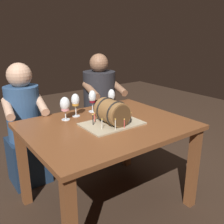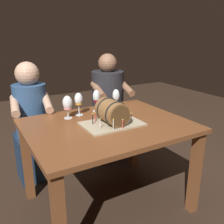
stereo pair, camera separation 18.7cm
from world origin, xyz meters
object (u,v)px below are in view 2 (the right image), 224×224
object	(u,v)px
wine_glass_rose	(67,104)
person_seated_right	(108,112)
person_seated_left	(33,129)
barrel_cake	(112,114)
wine_glass_red	(96,97)
wine_glass_empty	(116,96)
wine_glass_amber	(79,100)
dining_table	(107,136)

from	to	relation	value
wine_glass_rose	person_seated_right	world-z (taller)	person_seated_right
person_seated_left	barrel_cake	bearing A→B (deg)	-60.36
wine_glass_red	wine_glass_rose	bearing A→B (deg)	-168.94
wine_glass_empty	person_seated_right	distance (m)	0.56
wine_glass_amber	person_seated_left	distance (m)	0.63
barrel_cake	person_seated_left	size ratio (longest dim) A/B	0.39
dining_table	wine_glass_amber	size ratio (longest dim) A/B	6.32
wine_glass_red	person_seated_right	size ratio (longest dim) A/B	0.16
barrel_cake	dining_table	bearing A→B (deg)	122.47
dining_table	person_seated_right	size ratio (longest dim) A/B	1.03
wine_glass_red	wine_glass_empty	world-z (taller)	wine_glass_red
wine_glass_amber	wine_glass_red	xyz separation A→B (m)	(0.18, 0.03, -0.01)
wine_glass_amber	person_seated_left	xyz separation A→B (m)	(-0.31, 0.43, -0.34)
dining_table	person_seated_right	distance (m)	0.84
dining_table	wine_glass_amber	bearing A→B (deg)	109.23
person_seated_left	dining_table	bearing A→B (deg)	-60.50
wine_glass_amber	wine_glass_empty	world-z (taller)	wine_glass_amber
wine_glass_rose	person_seated_left	bearing A→B (deg)	113.35
person_seated_left	wine_glass_rose	bearing A→B (deg)	-66.65
wine_glass_empty	person_seated_right	bearing A→B (deg)	69.76
person_seated_right	dining_table	bearing A→B (deg)	-119.43
dining_table	barrel_cake	size ratio (longest dim) A/B	2.75
dining_table	wine_glass_rose	xyz separation A→B (m)	(-0.22, 0.27, 0.23)
barrel_cake	wine_glass_red	size ratio (longest dim) A/B	2.32
wine_glass_amber	person_seated_right	bearing A→B (deg)	39.55
barrel_cake	person_seated_right	distance (m)	0.90
person_seated_left	person_seated_right	distance (m)	0.83
wine_glass_red	wine_glass_empty	size ratio (longest dim) A/B	1.02
wine_glass_red	person_seated_right	world-z (taller)	person_seated_right
dining_table	person_seated_right	xyz separation A→B (m)	(0.41, 0.73, -0.06)
barrel_cake	wine_glass_rose	world-z (taller)	barrel_cake
wine_glass_rose	barrel_cake	bearing A→B (deg)	-52.25
wine_glass_rose	wine_glass_red	bearing A→B (deg)	11.06
person_seated_right	barrel_cake	bearing A→B (deg)	-117.06
dining_table	person_seated_left	world-z (taller)	person_seated_left
wine_glass_empty	person_seated_right	world-z (taller)	person_seated_right
barrel_cake	wine_glass_rose	xyz separation A→B (m)	(-0.24, 0.31, 0.04)
wine_glass_red	person_seated_right	distance (m)	0.60
wine_glass_rose	person_seated_left	size ratio (longest dim) A/B	0.16
dining_table	person_seated_right	world-z (taller)	person_seated_right
dining_table	wine_glass_red	distance (m)	0.41
person_seated_right	person_seated_left	bearing A→B (deg)	-179.96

